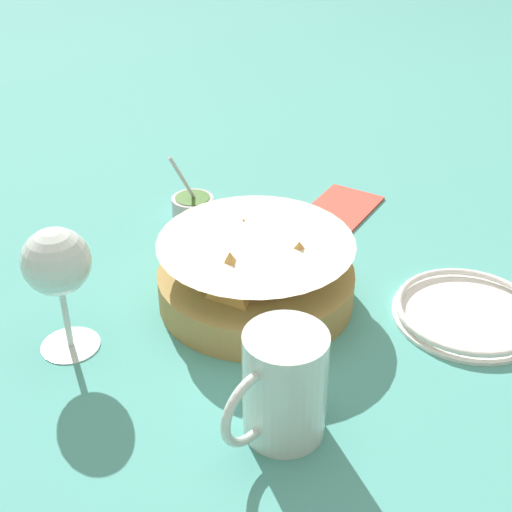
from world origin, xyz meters
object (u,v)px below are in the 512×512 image
(food_basket, at_px, (256,275))
(side_plate, at_px, (468,312))
(sauce_cup, at_px, (193,208))
(wine_glass, at_px, (57,266))
(beer_mug, at_px, (283,389))

(food_basket, relative_size, side_plate, 1.33)
(side_plate, bearing_deg, sauce_cup, -81.62)
(wine_glass, xyz_separation_m, side_plate, (-0.34, 0.30, -0.10))
(food_basket, relative_size, wine_glass, 1.59)
(food_basket, distance_m, wine_glass, 0.23)
(side_plate, bearing_deg, food_basket, -55.34)
(food_basket, bearing_deg, side_plate, 124.66)
(sauce_cup, bearing_deg, side_plate, 98.38)
(sauce_cup, distance_m, wine_glass, 0.31)
(wine_glass, height_order, side_plate, wine_glass)
(food_basket, height_order, beer_mug, beer_mug)
(wine_glass, bearing_deg, sauce_cup, -159.96)
(side_plate, bearing_deg, wine_glass, -40.99)
(wine_glass, distance_m, side_plate, 0.46)
(wine_glass, bearing_deg, food_basket, 155.19)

